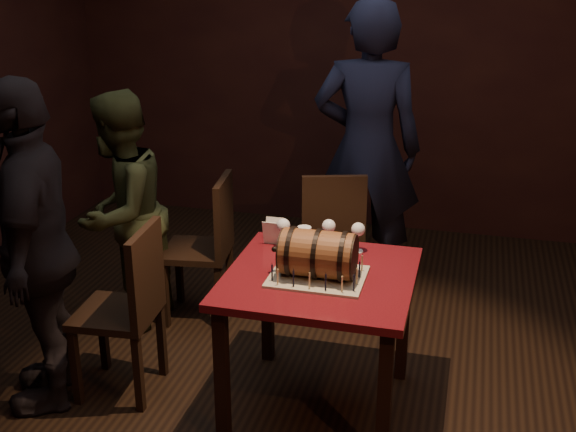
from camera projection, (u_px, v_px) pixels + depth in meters
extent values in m
plane|color=black|center=(293.00, 383.00, 3.94)|extent=(5.00, 5.00, 0.00)
cube|color=black|center=(372.00, 59.00, 5.71)|extent=(5.00, 0.04, 2.80)
cube|color=#480C12|center=(320.00, 278.00, 3.49)|extent=(0.90, 0.90, 0.04)
cube|color=black|center=(222.00, 375.00, 3.36)|extent=(0.06, 0.06, 0.71)
cube|color=black|center=(384.00, 400.00, 3.18)|extent=(0.06, 0.06, 0.71)
cube|color=black|center=(268.00, 303.00, 4.05)|extent=(0.06, 0.06, 0.71)
cube|color=black|center=(403.00, 319.00, 3.87)|extent=(0.06, 0.06, 0.71)
cube|color=#A39C83|center=(318.00, 277.00, 3.44)|extent=(0.45, 0.35, 0.01)
cylinder|color=brown|center=(318.00, 254.00, 3.40)|extent=(0.34, 0.22, 0.22)
cylinder|color=black|center=(292.00, 251.00, 3.43)|extent=(0.02, 0.24, 0.24)
cylinder|color=black|center=(318.00, 254.00, 3.40)|extent=(0.02, 0.24, 0.24)
cylinder|color=black|center=(344.00, 257.00, 3.37)|extent=(0.02, 0.24, 0.24)
cylinder|color=black|center=(283.00, 250.00, 3.44)|extent=(0.01, 0.22, 0.22)
cylinder|color=black|center=(354.00, 258.00, 3.36)|extent=(0.01, 0.22, 0.22)
cylinder|color=black|center=(278.00, 250.00, 3.44)|extent=(0.04, 0.02, 0.02)
sphere|color=black|center=(274.00, 249.00, 3.45)|extent=(0.03, 0.03, 0.03)
cylinder|color=#E5C888|center=(278.00, 277.00, 3.33)|extent=(0.01, 0.01, 0.08)
cylinder|color=black|center=(278.00, 268.00, 3.31)|extent=(0.00, 0.00, 0.01)
cylinder|color=black|center=(293.00, 279.00, 3.31)|extent=(0.01, 0.01, 0.08)
cylinder|color=black|center=(293.00, 270.00, 3.29)|extent=(0.00, 0.00, 0.01)
cylinder|color=#E5C888|center=(309.00, 280.00, 3.29)|extent=(0.01, 0.01, 0.08)
cylinder|color=black|center=(310.00, 271.00, 3.28)|extent=(0.00, 0.00, 0.01)
cylinder|color=black|center=(326.00, 282.00, 3.27)|extent=(0.01, 0.01, 0.08)
cylinder|color=black|center=(326.00, 273.00, 3.26)|extent=(0.00, 0.00, 0.01)
cylinder|color=#E5C888|center=(342.00, 284.00, 3.26)|extent=(0.01, 0.01, 0.08)
cylinder|color=black|center=(342.00, 275.00, 3.24)|extent=(0.00, 0.00, 0.01)
cylinder|color=black|center=(354.00, 283.00, 3.27)|extent=(0.01, 0.01, 0.08)
cylinder|color=black|center=(354.00, 274.00, 3.25)|extent=(0.00, 0.00, 0.01)
cylinder|color=#E5C888|center=(357.00, 276.00, 3.34)|extent=(0.01, 0.01, 0.08)
cylinder|color=black|center=(357.00, 267.00, 3.32)|extent=(0.00, 0.00, 0.01)
cylinder|color=black|center=(359.00, 270.00, 3.40)|extent=(0.01, 0.01, 0.08)
cylinder|color=black|center=(360.00, 261.00, 3.39)|extent=(0.00, 0.00, 0.01)
cylinder|color=#E5C888|center=(362.00, 263.00, 3.47)|extent=(0.01, 0.01, 0.08)
cylinder|color=black|center=(362.00, 255.00, 3.46)|extent=(0.00, 0.00, 0.01)
cylinder|color=black|center=(356.00, 259.00, 3.52)|extent=(0.01, 0.01, 0.08)
cylinder|color=black|center=(356.00, 251.00, 3.50)|extent=(0.00, 0.00, 0.01)
cylinder|color=#E5C888|center=(340.00, 258.00, 3.53)|extent=(0.01, 0.01, 0.08)
cylinder|color=black|center=(341.00, 249.00, 3.52)|extent=(0.00, 0.00, 0.01)
cylinder|color=black|center=(325.00, 256.00, 3.55)|extent=(0.01, 0.01, 0.08)
cylinder|color=black|center=(326.00, 248.00, 3.54)|extent=(0.00, 0.00, 0.01)
cylinder|color=#E5C888|center=(310.00, 255.00, 3.57)|extent=(0.01, 0.01, 0.08)
cylinder|color=black|center=(311.00, 246.00, 3.55)|extent=(0.00, 0.00, 0.01)
cylinder|color=black|center=(296.00, 253.00, 3.59)|extent=(0.01, 0.01, 0.08)
cylinder|color=black|center=(296.00, 245.00, 3.57)|extent=(0.00, 0.00, 0.01)
cylinder|color=#E5C888|center=(285.00, 254.00, 3.58)|extent=(0.01, 0.01, 0.08)
cylinder|color=black|center=(285.00, 246.00, 3.56)|extent=(0.00, 0.00, 0.01)
cylinder|color=black|center=(281.00, 260.00, 3.51)|extent=(0.01, 0.01, 0.08)
cylinder|color=black|center=(281.00, 251.00, 3.49)|extent=(0.00, 0.00, 0.01)
cylinder|color=#E5C888|center=(276.00, 266.00, 3.44)|extent=(0.01, 0.01, 0.08)
cylinder|color=black|center=(276.00, 257.00, 3.42)|extent=(0.00, 0.00, 0.01)
cylinder|color=black|center=(272.00, 273.00, 3.37)|extent=(0.01, 0.01, 0.08)
cylinder|color=black|center=(272.00, 264.00, 3.36)|extent=(0.00, 0.00, 0.01)
cylinder|color=silver|center=(283.00, 247.00, 3.79)|extent=(0.06, 0.06, 0.01)
cylinder|color=silver|center=(283.00, 239.00, 3.77)|extent=(0.01, 0.01, 0.09)
sphere|color=silver|center=(283.00, 225.00, 3.75)|extent=(0.07, 0.07, 0.07)
sphere|color=#591114|center=(283.00, 226.00, 3.75)|extent=(0.05, 0.05, 0.05)
cylinder|color=silver|center=(328.00, 248.00, 3.78)|extent=(0.06, 0.06, 0.01)
cylinder|color=silver|center=(328.00, 239.00, 3.76)|extent=(0.01, 0.01, 0.09)
sphere|color=silver|center=(329.00, 226.00, 3.73)|extent=(0.07, 0.07, 0.07)
cylinder|color=silver|center=(357.00, 251.00, 3.73)|extent=(0.06, 0.06, 0.01)
cylinder|color=silver|center=(358.00, 243.00, 3.72)|extent=(0.01, 0.01, 0.09)
sphere|color=silver|center=(358.00, 229.00, 3.69)|extent=(0.07, 0.07, 0.07)
sphere|color=#BF594C|center=(358.00, 231.00, 3.69)|extent=(0.05, 0.05, 0.05)
cylinder|color=silver|center=(304.00, 241.00, 3.68)|extent=(0.07, 0.07, 0.15)
cylinder|color=#9E5414|center=(304.00, 244.00, 3.68)|extent=(0.06, 0.06, 0.11)
cylinder|color=white|center=(304.00, 232.00, 3.66)|extent=(0.06, 0.06, 0.02)
cube|color=black|center=(330.00, 238.00, 4.71)|extent=(0.50, 0.50, 0.04)
cube|color=black|center=(352.00, 260.00, 4.95)|extent=(0.04, 0.04, 0.43)
cube|color=black|center=(302.00, 261.00, 4.94)|extent=(0.04, 0.04, 0.43)
cube|color=black|center=(358.00, 281.00, 4.64)|extent=(0.04, 0.04, 0.43)
cube|color=black|center=(306.00, 282.00, 4.62)|extent=(0.04, 0.04, 0.43)
cube|color=black|center=(334.00, 211.00, 4.45)|extent=(0.39, 0.16, 0.46)
cube|color=black|center=(197.00, 251.00, 4.51)|extent=(0.45, 0.45, 0.04)
cube|color=black|center=(179.00, 272.00, 4.77)|extent=(0.04, 0.04, 0.43)
cube|color=black|center=(165.00, 295.00, 4.45)|extent=(0.04, 0.04, 0.43)
cube|color=black|center=(230.00, 275.00, 4.73)|extent=(0.04, 0.04, 0.43)
cube|color=black|center=(219.00, 298.00, 4.41)|extent=(0.04, 0.04, 0.43)
cube|color=black|center=(224.00, 215.00, 4.40)|extent=(0.10, 0.40, 0.46)
cube|color=black|center=(116.00, 314.00, 3.73)|extent=(0.43, 0.43, 0.04)
cube|color=black|center=(103.00, 334.00, 4.00)|extent=(0.04, 0.04, 0.43)
cube|color=black|center=(76.00, 367.00, 3.69)|extent=(0.04, 0.04, 0.43)
cube|color=black|center=(162.00, 340.00, 3.94)|extent=(0.04, 0.04, 0.43)
cube|color=black|center=(138.00, 374.00, 3.63)|extent=(0.04, 0.04, 0.43)
cube|color=black|center=(146.00, 272.00, 3.61)|extent=(0.07, 0.40, 0.46)
imported|color=black|center=(367.00, 149.00, 4.75)|extent=(0.75, 0.53, 1.96)
imported|color=#3F4422|center=(121.00, 214.00, 4.31)|extent=(0.62, 0.76, 1.47)
imported|color=black|center=(37.00, 247.00, 3.54)|extent=(0.76, 1.07, 1.69)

